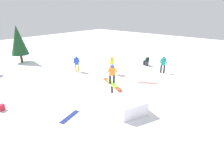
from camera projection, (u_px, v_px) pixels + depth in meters
The scene contains 12 objects.
ground_plane at pixel (112, 96), 11.24m from camera, with size 60.00×60.00×0.00m, color white.
rail_feature at pixel (112, 86), 10.98m from camera, with size 2.08×1.12×0.89m.
snow_kicker_ramp at pixel (127, 104), 9.51m from camera, with size 1.80×1.50×0.76m, color white.
main_rider_on_rail at pixel (112, 74), 10.72m from camera, with size 1.28×0.91×1.26m.
bystander_blue at pixel (77, 63), 15.47m from camera, with size 0.29×0.59×1.41m.
bystander_yellow at pixel (112, 64), 14.89m from camera, with size 0.25×0.62×1.52m.
bystander_teal at pixel (163, 64), 15.14m from camera, with size 0.64×0.30×1.48m.
loose_snowboard_coral at pixel (148, 83), 13.26m from camera, with size 1.43×0.28×0.02m, color #E36256.
loose_snowboard_navy at pixel (70, 117), 9.06m from camera, with size 1.29×0.28×0.02m, color navy.
folding_chair at pixel (146, 62), 17.32m from camera, with size 0.58×0.58×0.88m.
backpack_on_snow at pixel (1, 108), 9.60m from camera, with size 0.30×0.22×0.34m, color red.
pine_tree_far at pixel (18, 40), 17.79m from camera, with size 1.68×1.68×3.82m.
Camera 1 is at (-6.48, 7.69, 5.21)m, focal length 28.00 mm.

